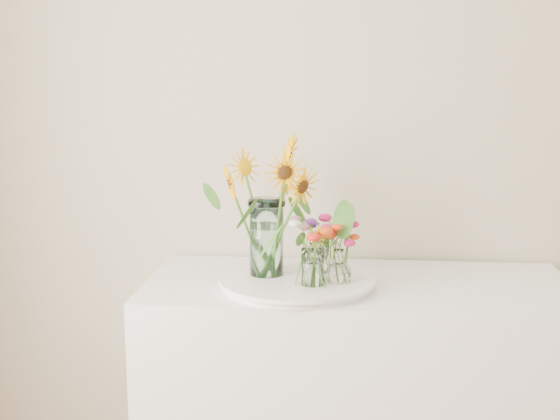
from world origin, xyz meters
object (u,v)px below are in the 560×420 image
object	(u,v)px
small_vase_a	(313,267)
small_vase_c	(319,256)
counter	(356,409)
tray	(297,283)
small_vase_b	(339,266)
mason_jar	(267,238)

from	to	relation	value
small_vase_a	small_vase_c	bearing A→B (deg)	84.22
small_vase_a	counter	bearing A→B (deg)	45.10
tray	small_vase_a	world-z (taller)	small_vase_a
counter	tray	bearing A→B (deg)	-160.80
small_vase_c	small_vase_b	bearing A→B (deg)	-57.99
mason_jar	small_vase_b	world-z (taller)	mason_jar
small_vase_a	small_vase_c	world-z (taller)	small_vase_a
counter	tray	distance (m)	0.51
mason_jar	small_vase_c	bearing A→B (deg)	14.18
counter	small_vase_a	world-z (taller)	small_vase_a
mason_jar	tray	bearing A→B (deg)	-16.03
tray	small_vase_b	distance (m)	0.16
mason_jar	small_vase_a	distance (m)	0.20
mason_jar	small_vase_a	world-z (taller)	mason_jar
small_vase_b	mason_jar	bearing A→B (deg)	165.08
small_vase_a	small_vase_c	size ratio (longest dim) A/B	1.06
counter	small_vase_b	distance (m)	0.54
tray	small_vase_a	size ratio (longest dim) A/B	3.92
counter	mason_jar	distance (m)	0.68
mason_jar	small_vase_b	bearing A→B (deg)	-14.92
tray	small_vase_b	size ratio (longest dim) A/B	4.32
counter	small_vase_c	bearing A→B (deg)	179.22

